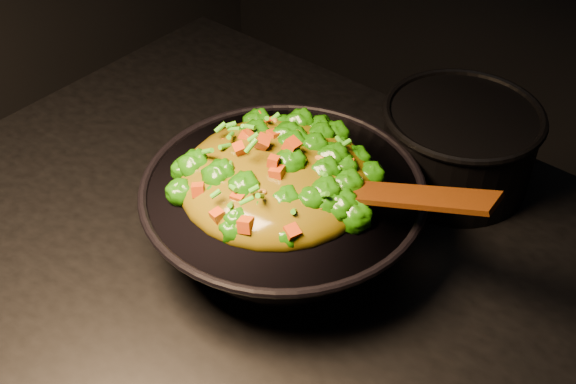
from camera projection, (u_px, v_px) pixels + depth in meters
The scene contains 4 objects.
wok at pixel (283, 216), 0.97m from camera, with size 0.36×0.36×0.10m, color black, non-canonical shape.
stir_fry at pixel (276, 156), 0.92m from camera, with size 0.26×0.26×0.09m, color #1B5F06, non-canonical shape.
spatula at pixel (390, 195), 0.86m from camera, with size 0.27×0.04×0.01m, color #3E1509.
back_pot at pixel (458, 146), 1.07m from camera, with size 0.22×0.22×0.13m, color black.
Camera 1 is at (0.42, -0.50, 1.62)m, focal length 45.00 mm.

